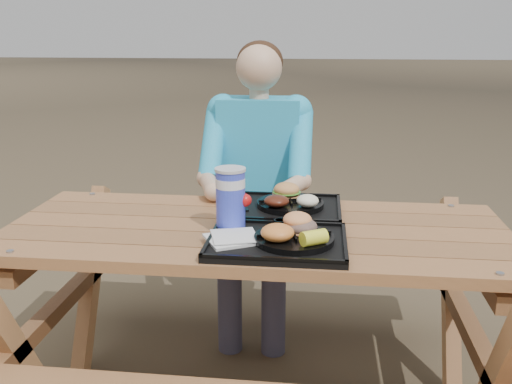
# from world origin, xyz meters

# --- Properties ---
(picnic_table) EXTENTS (1.80, 1.49, 0.75)m
(picnic_table) POSITION_xyz_m (0.00, 0.00, 0.38)
(picnic_table) COLOR #999999
(picnic_table) RESTS_ON ground
(tray_near) EXTENTS (0.45, 0.35, 0.02)m
(tray_near) POSITION_xyz_m (0.09, -0.18, 0.76)
(tray_near) COLOR black
(tray_near) RESTS_ON picnic_table
(tray_far) EXTENTS (0.45, 0.35, 0.02)m
(tray_far) POSITION_xyz_m (0.08, 0.19, 0.76)
(tray_far) COLOR black
(tray_far) RESTS_ON picnic_table
(plate_near) EXTENTS (0.26, 0.26, 0.02)m
(plate_near) POSITION_xyz_m (0.15, -0.19, 0.78)
(plate_near) COLOR black
(plate_near) RESTS_ON tray_near
(plate_far) EXTENTS (0.26, 0.26, 0.02)m
(plate_far) POSITION_xyz_m (0.11, 0.20, 0.78)
(plate_far) COLOR black
(plate_far) RESTS_ON tray_far
(napkin_stack) EXTENTS (0.20, 0.20, 0.02)m
(napkin_stack) POSITION_xyz_m (-0.06, -0.20, 0.78)
(napkin_stack) COLOR silver
(napkin_stack) RESTS_ON tray_near
(soda_cup) EXTENTS (0.10, 0.10, 0.20)m
(soda_cup) POSITION_xyz_m (-0.08, -0.08, 0.87)
(soda_cup) COLOR #1A2CC7
(soda_cup) RESTS_ON tray_near
(condiment_bbq) EXTENTS (0.05, 0.05, 0.03)m
(condiment_bbq) POSITION_xyz_m (0.09, -0.05, 0.78)
(condiment_bbq) COLOR black
(condiment_bbq) RESTS_ON tray_near
(condiment_mustard) EXTENTS (0.05, 0.05, 0.03)m
(condiment_mustard) POSITION_xyz_m (0.15, -0.07, 0.78)
(condiment_mustard) COLOR gold
(condiment_mustard) RESTS_ON tray_near
(sandwich) EXTENTS (0.10, 0.10, 0.10)m
(sandwich) POSITION_xyz_m (0.17, -0.15, 0.84)
(sandwich) COLOR #EF9454
(sandwich) RESTS_ON plate_near
(mac_cheese) EXTENTS (0.11, 0.11, 0.05)m
(mac_cheese) POSITION_xyz_m (0.10, -0.24, 0.82)
(mac_cheese) COLOR orange
(mac_cheese) RESTS_ON plate_near
(corn_cob) EXTENTS (0.11, 0.11, 0.05)m
(corn_cob) POSITION_xyz_m (0.21, -0.26, 0.81)
(corn_cob) COLOR #FFFD35
(corn_cob) RESTS_ON plate_near
(cutlery_far) EXTENTS (0.09, 0.18, 0.01)m
(cutlery_far) POSITION_xyz_m (-0.09, 0.19, 0.77)
(cutlery_far) COLOR black
(cutlery_far) RESTS_ON tray_far
(burger) EXTENTS (0.10, 0.10, 0.09)m
(burger) POSITION_xyz_m (0.09, 0.25, 0.84)
(burger) COLOR #D38B4A
(burger) RESTS_ON plate_far
(baked_beans) EXTENTS (0.10, 0.10, 0.04)m
(baked_beans) POSITION_xyz_m (0.06, 0.13, 0.81)
(baked_beans) COLOR #4D1C0F
(baked_beans) RESTS_ON plate_far
(potato_salad) EXTENTS (0.08, 0.08, 0.05)m
(potato_salad) POSITION_xyz_m (0.18, 0.14, 0.81)
(potato_salad) COLOR white
(potato_salad) RESTS_ON plate_far
(diner) EXTENTS (0.48, 0.84, 1.28)m
(diner) POSITION_xyz_m (-0.07, 0.71, 0.64)
(diner) COLOR #1BC2AB
(diner) RESTS_ON ground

